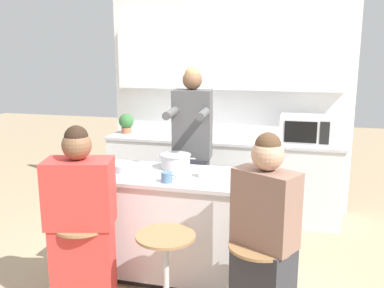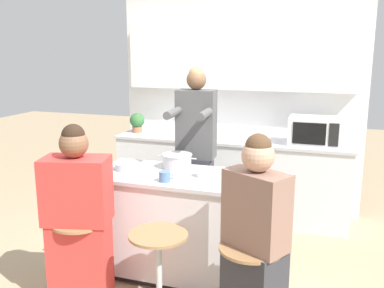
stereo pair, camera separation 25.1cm
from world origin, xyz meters
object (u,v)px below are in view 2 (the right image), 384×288
at_px(coffee_cup_far, 165,177).
at_px(person_cooking, 196,160).
at_px(kitchen_island, 189,226).
at_px(potted_plant, 137,122).
at_px(cooking_pot, 177,161).
at_px(banana_bunch, 256,171).
at_px(bar_stool_rightmost, 249,286).
at_px(microwave, 315,131).
at_px(person_wrapped_blanket, 79,222).
at_px(bar_stool_leftmost, 81,255).
at_px(coffee_cup_near, 202,172).
at_px(bar_stool_center, 159,270).
at_px(juice_carton, 251,180).
at_px(fruit_bowl, 127,166).
at_px(person_seated_near, 255,249).

bearing_deg(coffee_cup_far, person_cooking, 89.39).
relative_size(kitchen_island, potted_plant, 6.81).
relative_size(person_cooking, cooking_pot, 4.99).
bearing_deg(person_cooking, banana_bunch, -31.67).
bearing_deg(potted_plant, bar_stool_rightmost, -49.62).
height_order(microwave, potted_plant, microwave).
bearing_deg(banana_bunch, microwave, 72.13).
relative_size(bar_stool_rightmost, person_wrapped_blanket, 0.48).
xyz_separation_m(bar_stool_leftmost, potted_plant, (-0.54, 2.13, 0.65)).
bearing_deg(banana_bunch, coffee_cup_far, -145.52).
xyz_separation_m(cooking_pot, coffee_cup_near, (0.29, -0.20, -0.02)).
bearing_deg(bar_stool_center, banana_bunch, 59.81).
bearing_deg(microwave, bar_stool_center, -113.31).
bearing_deg(person_cooking, bar_stool_rightmost, -62.16).
distance_m(person_wrapped_blanket, cooking_pot, 1.00).
height_order(juice_carton, potted_plant, potted_plant).
bearing_deg(microwave, cooking_pot, -130.60).
xyz_separation_m(person_cooking, person_wrapped_blanket, (-0.52, -1.20, -0.22)).
bearing_deg(fruit_bowl, coffee_cup_far, -26.42).
height_order(fruit_bowl, banana_bunch, fruit_bowl).
xyz_separation_m(person_wrapped_blanket, potted_plant, (-0.54, 2.14, 0.39)).
bearing_deg(microwave, coffee_cup_near, -118.56).
bearing_deg(bar_stool_leftmost, bar_stool_rightmost, -0.89).
xyz_separation_m(fruit_bowl, potted_plant, (-0.62, 1.50, 0.12)).
height_order(bar_stool_center, person_wrapped_blanket, person_wrapped_blanket).
distance_m(person_wrapped_blanket, juice_carton, 1.31).
xyz_separation_m(person_seated_near, fruit_bowl, (-1.23, 0.65, 0.27)).
distance_m(person_cooking, cooking_pot, 0.38).
bearing_deg(coffee_cup_near, juice_carton, -25.71).
bearing_deg(fruit_bowl, bar_stool_center, -49.43).
height_order(fruit_bowl, potted_plant, potted_plant).
bearing_deg(bar_stool_leftmost, fruit_bowl, 82.90).
height_order(bar_stool_center, juice_carton, juice_carton).
distance_m(bar_stool_leftmost, fruit_bowl, 0.83).
bearing_deg(cooking_pot, potted_plant, 127.69).
bearing_deg(juice_carton, bar_stool_center, -141.22).
distance_m(bar_stool_leftmost, coffee_cup_far, 0.86).
bearing_deg(kitchen_island, banana_bunch, 23.25).
bearing_deg(potted_plant, juice_carton, -44.61).
bearing_deg(potted_plant, fruit_bowl, -67.40).
bearing_deg(kitchen_island, microwave, 57.89).
relative_size(bar_stool_center, microwave, 1.24).
xyz_separation_m(coffee_cup_far, banana_bunch, (0.64, 0.44, -0.02)).
bearing_deg(kitchen_island, potted_plant, 128.51).
relative_size(bar_stool_leftmost, coffee_cup_near, 5.52).
height_order(person_wrapped_blanket, microwave, person_wrapped_blanket).
bearing_deg(bar_stool_rightmost, coffee_cup_near, 129.21).
relative_size(bar_stool_rightmost, person_cooking, 0.38).
height_order(bar_stool_rightmost, person_cooking, person_cooking).
distance_m(bar_stool_leftmost, juice_carton, 1.39).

